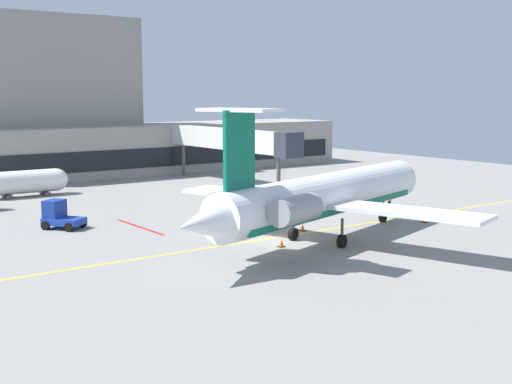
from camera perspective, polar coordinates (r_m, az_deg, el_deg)
ground at (r=49.84m, az=2.07°, el=-4.08°), size 120.00×120.00×0.11m
terminal_building at (r=90.95m, az=-14.95°, el=5.46°), size 73.27×12.20×20.07m
jet_bridge_west at (r=79.52m, az=-1.91°, el=4.29°), size 2.40×23.87×6.53m
regional_jet at (r=48.98m, az=5.49°, el=-0.35°), size 29.50×23.52×9.62m
pushback_tractor at (r=56.25m, az=-15.83°, el=-1.89°), size 3.38×3.53×2.23m
fuel_tank at (r=74.40m, az=-18.40°, el=0.79°), size 8.73×2.39×2.70m
marshaller at (r=63.20m, az=10.90°, el=-0.66°), size 0.34×0.83×1.95m
safety_cone_alpha at (r=47.84m, az=2.10°, el=-4.24°), size 0.47×0.47×0.55m
safety_cone_bravo at (r=53.38m, az=3.86°, el=-2.95°), size 0.47×0.47×0.55m
safety_cone_charlie at (r=58.28m, az=13.64°, el=-2.22°), size 0.47×0.47×0.55m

